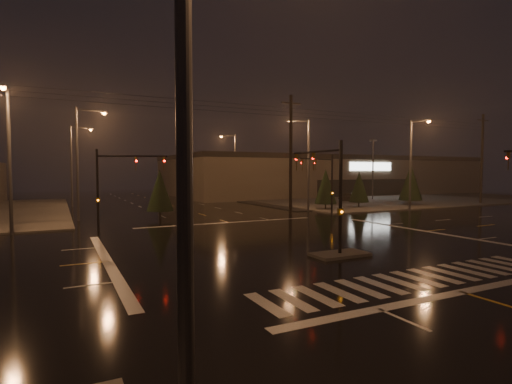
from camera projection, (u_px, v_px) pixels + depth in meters
ground at (298, 243)px, 24.36m from camera, size 140.00×140.00×0.00m
sidewalk_ne at (355, 198)px, 64.54m from camera, size 36.00×36.00×0.12m
median_island at (340, 254)px, 20.78m from camera, size 3.00×1.60×0.15m
crosswalk at (417, 279)px, 16.32m from camera, size 15.00×2.60×0.01m
stop_bar_near at (462, 292)px, 14.53m from camera, size 16.00×0.50×0.01m
stop_bar_far at (229, 222)px, 34.19m from camera, size 16.00×0.50×0.01m
parking_lot at (387, 198)px, 64.98m from camera, size 50.00×24.00×0.08m
retail_building at (322, 174)px, 80.86m from camera, size 60.20×28.30×7.20m
signal_mast_median at (330, 183)px, 21.42m from camera, size 0.25×4.59×6.00m
signal_mast_ne at (326, 178)px, 37.45m from camera, size 4.84×1.86×6.00m
signal_mast_nw at (113, 180)px, 28.98m from camera, size 4.84×1.86×6.00m
streetlight_0 at (205, 73)px, 5.66m from camera, size 2.77×0.32×10.00m
streetlight_1 at (81, 155)px, 35.15m from camera, size 2.77×0.32×10.00m
streetlight_2 at (74, 160)px, 49.45m from camera, size 2.77×0.32×10.00m
streetlight_3 at (306, 158)px, 43.34m from camera, size 2.77×0.32×10.00m
streetlight_4 at (233, 162)px, 61.21m from camera, size 2.77×0.32×10.00m
streetlight_5 at (9, 150)px, 26.92m from camera, size 0.32×2.77×10.00m
streetlight_6 at (413, 158)px, 43.86m from camera, size 0.32×2.77×10.00m
utility_pole_1 at (291, 154)px, 40.11m from camera, size 2.20×0.32×12.00m
utility_pole_2 at (482, 158)px, 53.49m from camera, size 2.20×0.32×12.00m
conifer_0 at (326, 186)px, 45.41m from camera, size 2.52×2.52×4.64m
conifer_1 at (359, 187)px, 47.85m from camera, size 2.35×2.35×4.38m
conifer_2 at (411, 182)px, 50.94m from camera, size 2.93×2.93×5.28m
conifer_3 at (160, 190)px, 37.04m from camera, size 2.46×2.46×4.55m
car_parked at (352, 197)px, 56.95m from camera, size 2.22×4.34×1.42m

